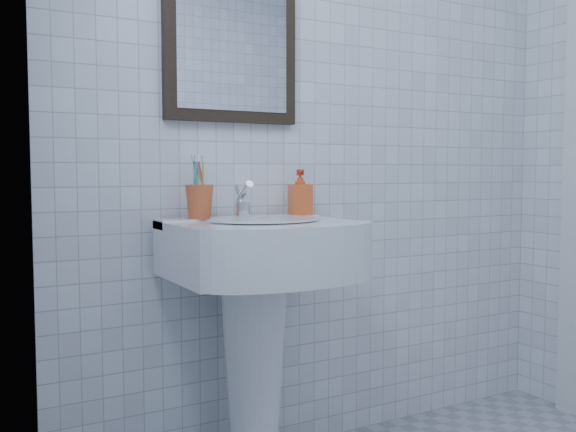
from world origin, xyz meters
TOP-DOWN VIEW (x-y plane):
  - wall_back at (0.00, 1.20)m, footprint 2.20×0.02m
  - wall_left at (-1.10, 0.00)m, footprint 0.02×2.40m
  - washbasin at (-0.43, 0.99)m, footprint 0.59×0.44m
  - faucet at (-0.43, 1.10)m, footprint 0.05×0.11m
  - toothbrush_cup at (-0.59, 1.10)m, footprint 0.13×0.13m
  - soap_dispenser at (-0.19, 1.11)m, footprint 0.09×0.09m
  - wall_mirror at (-0.43, 1.18)m, footprint 0.50×0.04m

SIDE VIEW (x-z plane):
  - washbasin at x=-0.43m, z-range 0.16..1.07m
  - faucet at x=-0.43m, z-range 0.89..1.02m
  - toothbrush_cup at x=-0.59m, z-range 0.91..1.02m
  - soap_dispenser at x=-0.19m, z-range 0.91..1.07m
  - wall_back at x=0.00m, z-range 0.00..2.50m
  - wall_left at x=-1.10m, z-range 0.00..2.50m
  - wall_mirror at x=-0.43m, z-range 1.24..1.86m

